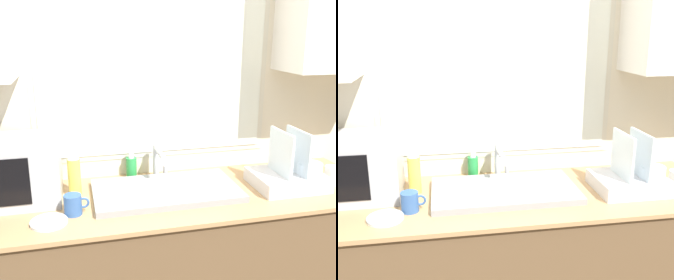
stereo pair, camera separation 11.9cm
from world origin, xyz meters
TOP-DOWN VIEW (x-y plane):
  - countertop at (0.00, 0.31)m, footprint 2.12×0.65m
  - wall_back at (0.00, 0.60)m, footprint 6.00×0.38m
  - sink_basin at (-0.01, 0.32)m, footprint 0.69×0.39m
  - faucet at (-0.01, 0.51)m, footprint 0.08×0.19m
  - microwave at (-0.74, 0.41)m, footprint 0.48×0.31m
  - dish_rack at (0.61, 0.26)m, footprint 0.34×0.28m
  - spray_bottle at (-0.43, 0.40)m, footprint 0.06×0.06m
  - soap_bottle at (-0.14, 0.57)m, footprint 0.06×0.06m
  - mug_near_sink at (-0.44, 0.20)m, footprint 0.11×0.08m
  - mug_by_rack at (0.84, 0.24)m, footprint 0.11×0.08m
  - small_plate at (-0.55, 0.14)m, footprint 0.15×0.15m

SIDE VIEW (x-z plane):
  - countertop at x=0.00m, z-range 0.00..0.92m
  - small_plate at x=-0.55m, z-range 0.92..0.93m
  - sink_basin at x=-0.01m, z-range 0.92..0.95m
  - mug_near_sink at x=-0.44m, z-range 0.92..1.01m
  - mug_by_rack at x=0.84m, z-range 0.92..1.01m
  - dish_rack at x=0.61m, z-range 0.83..1.12m
  - soap_bottle at x=-0.14m, z-range 0.91..1.05m
  - faucet at x=-0.01m, z-range 0.94..1.12m
  - spray_bottle at x=-0.43m, z-range 0.91..1.16m
  - microwave at x=-0.74m, z-range 0.92..1.21m
  - wall_back at x=0.00m, z-range 0.14..2.74m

